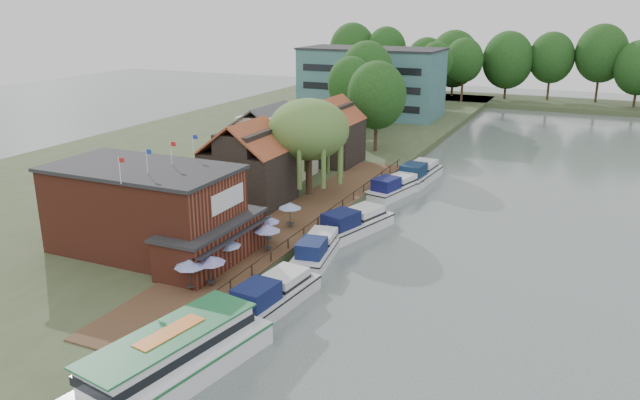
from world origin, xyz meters
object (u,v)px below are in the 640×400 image
at_px(cottage_a, 248,163).
at_px(umbrella_5, 290,215).
at_px(umbrella_2, 227,254).
at_px(swan, 224,355).
at_px(willow, 309,148).
at_px(umbrella_1, 210,271).
at_px(umbrella_0, 191,275).
at_px(tour_boat, 161,362).
at_px(cottage_b, 270,142).
at_px(umbrella_3, 267,238).
at_px(hotel_block, 371,82).
at_px(cruiser_2, 354,220).
at_px(cruiser_3, 395,185).
at_px(cottage_c, 331,131).
at_px(cruiser_4, 419,171).
at_px(cruiser_0, 272,291).
at_px(pub, 164,212).
at_px(cruiser_1, 317,246).
at_px(umbrella_4, 267,229).

height_order(cottage_a, umbrella_5, cottage_a).
distance_m(umbrella_2, swan, 11.51).
xyz_separation_m(willow, umbrella_1, (3.43, -23.82, -3.93)).
bearing_deg(umbrella_0, tour_boat, -63.40).
distance_m(cottage_b, umbrella_3, 24.38).
bearing_deg(umbrella_3, hotel_block, 102.92).
distance_m(cruiser_2, cruiser_3, 13.40).
bearing_deg(umbrella_1, umbrella_0, -126.18).
height_order(cottage_c, tour_boat, cottage_c).
distance_m(umbrella_3, cruiser_4, 30.28).
height_order(cottage_b, cruiser_0, cottage_b).
bearing_deg(umbrella_1, cruiser_3, 82.53).
xyz_separation_m(cottage_b, cottage_c, (4.00, 9.00, 0.00)).
relative_size(cottage_a, cottage_c, 1.01).
distance_m(willow, tour_boat, 35.29).
bearing_deg(umbrella_2, cottage_a, 114.94).
xyz_separation_m(willow, umbrella_3, (3.95, -16.32, -3.93)).
distance_m(pub, umbrella_1, 8.25).
xyz_separation_m(umbrella_1, cruiser_4, (4.99, 37.43, -0.97)).
bearing_deg(cruiser_0, pub, 171.01).
relative_size(pub, umbrella_1, 8.42).
xyz_separation_m(willow, umbrella_5, (2.93, -10.20, -3.93)).
height_order(cottage_b, cruiser_1, cottage_b).
relative_size(cruiser_1, cruiser_2, 0.90).
xyz_separation_m(cottage_b, cruiser_3, (14.96, 1.94, -4.05)).
distance_m(umbrella_5, cruiser_2, 6.21).
xyz_separation_m(pub, swan, (12.12, -10.24, -4.43)).
bearing_deg(cruiser_3, cruiser_1, -77.57).
bearing_deg(pub, cottage_c, 90.00).
height_order(umbrella_0, tour_boat, umbrella_0).
bearing_deg(umbrella_5, hotel_block, 103.27).
distance_m(willow, cruiser_4, 16.74).
relative_size(willow, cruiser_2, 1.00).
distance_m(cottage_a, cruiser_3, 17.38).
bearing_deg(umbrella_0, umbrella_2, 87.59).
bearing_deg(cruiser_3, umbrella_3, -85.50).
bearing_deg(cruiser_2, willow, 156.53).
xyz_separation_m(cottage_b, umbrella_5, (10.43, -15.20, -2.96)).
xyz_separation_m(umbrella_2, cruiser_4, (5.68, 34.17, -0.97)).
xyz_separation_m(umbrella_1, umbrella_4, (-0.54, 9.44, 0.00)).
bearing_deg(cruiser_0, umbrella_5, 117.42).
height_order(hotel_block, swan, hotel_block).
height_order(cottage_c, umbrella_5, cottage_c).
bearing_deg(umbrella_2, cruiser_3, 80.25).
bearing_deg(umbrella_0, umbrella_5, 88.52).
height_order(willow, cruiser_0, willow).
bearing_deg(umbrella_3, umbrella_2, -105.93).
distance_m(umbrella_1, cruiser_2, 17.93).
distance_m(umbrella_3, umbrella_5, 6.21).
xyz_separation_m(cottage_a, cottage_b, (-3.00, 10.00, 0.00)).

